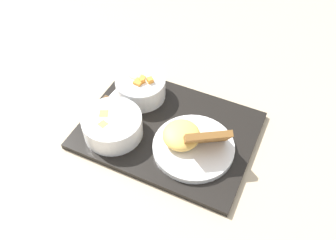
{
  "coord_description": "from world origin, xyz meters",
  "views": [
    {
      "loc": [
        0.2,
        -0.51,
        0.66
      ],
      "look_at": [
        0.0,
        0.0,
        0.04
      ],
      "focal_mm": 38.0,
      "sensor_mm": 36.0,
      "label": 1
    }
  ],
  "objects_px": {
    "plate_main": "(192,142)",
    "spoon": "(117,102)",
    "bowl_salad": "(141,87)",
    "bowl_soup": "(113,125)",
    "knife": "(104,102)"
  },
  "relations": [
    {
      "from": "plate_main",
      "to": "bowl_salad",
      "type": "bearing_deg",
      "value": 147.71
    },
    {
      "from": "bowl_soup",
      "to": "spoon",
      "type": "relative_size",
      "value": 0.9
    },
    {
      "from": "bowl_salad",
      "to": "spoon",
      "type": "relative_size",
      "value": 0.82
    },
    {
      "from": "plate_main",
      "to": "knife",
      "type": "distance_m",
      "value": 0.25
    },
    {
      "from": "bowl_soup",
      "to": "knife",
      "type": "height_order",
      "value": "bowl_soup"
    },
    {
      "from": "bowl_salad",
      "to": "plate_main",
      "type": "xyz_separation_m",
      "value": [
        0.17,
        -0.11,
        -0.01
      ]
    },
    {
      "from": "plate_main",
      "to": "spoon",
      "type": "height_order",
      "value": "plate_main"
    },
    {
      "from": "plate_main",
      "to": "spoon",
      "type": "bearing_deg",
      "value": 163.74
    },
    {
      "from": "plate_main",
      "to": "knife",
      "type": "relative_size",
      "value": 1.16
    },
    {
      "from": "knife",
      "to": "spoon",
      "type": "xyz_separation_m",
      "value": [
        0.03,
        0.02,
        -0.0
      ]
    },
    {
      "from": "bowl_salad",
      "to": "knife",
      "type": "distance_m",
      "value": 0.1
    },
    {
      "from": "bowl_salad",
      "to": "plate_main",
      "type": "distance_m",
      "value": 0.21
    },
    {
      "from": "plate_main",
      "to": "spoon",
      "type": "relative_size",
      "value": 1.21
    },
    {
      "from": "bowl_salad",
      "to": "bowl_soup",
      "type": "bearing_deg",
      "value": -93.61
    },
    {
      "from": "bowl_soup",
      "to": "plate_main",
      "type": "height_order",
      "value": "plate_main"
    }
  ]
}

